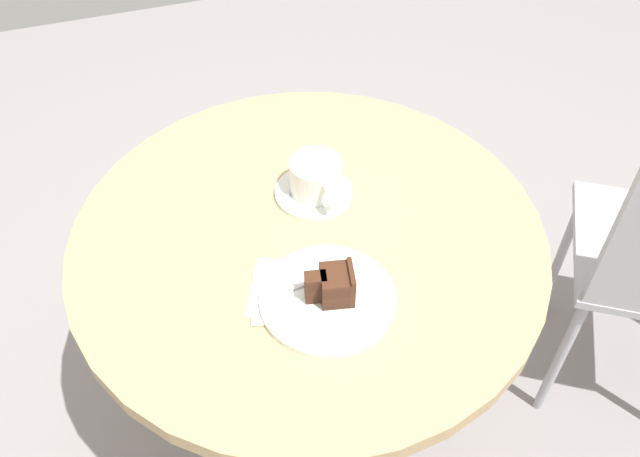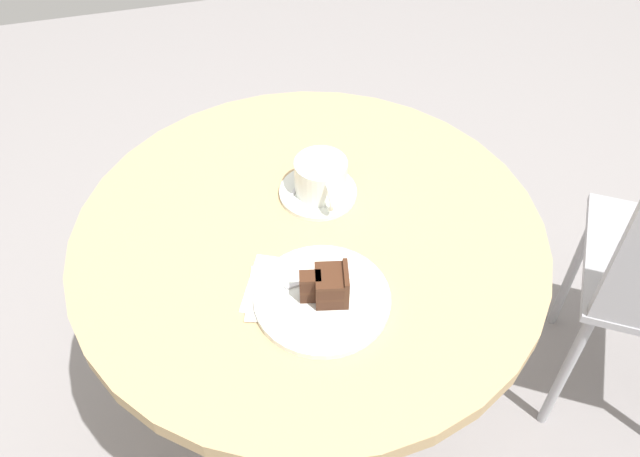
{
  "view_description": "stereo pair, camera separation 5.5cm",
  "coord_description": "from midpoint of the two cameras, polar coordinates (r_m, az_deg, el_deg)",
  "views": [
    {
      "loc": [
        0.8,
        -0.24,
        1.61
      ],
      "look_at": [
        0.03,
        0.01,
        0.74
      ],
      "focal_mm": 38.0,
      "sensor_mm": 36.0,
      "label": 1
    },
    {
      "loc": [
        0.82,
        -0.18,
        1.61
      ],
      "look_at": [
        0.03,
        0.01,
        0.74
      ],
      "focal_mm": 38.0,
      "sensor_mm": 36.0,
      "label": 2
    }
  ],
  "objects": [
    {
      "name": "coffee_cup",
      "position": [
        1.28,
        -1.53,
        4.38
      ],
      "size": [
        0.14,
        0.1,
        0.07
      ],
      "color": "silver",
      "rests_on": "saucer"
    },
    {
      "name": "napkin",
      "position": [
        1.15,
        -4.08,
        -5.42
      ],
      "size": [
        0.17,
        0.17,
        0.0
      ],
      "rotation": [
        0.0,
        0.0,
        5.86
      ],
      "color": "silver",
      "rests_on": "cafe_table"
    },
    {
      "name": "cake_plate",
      "position": [
        1.13,
        -0.75,
        -5.96
      ],
      "size": [
        0.23,
        0.23,
        0.01
      ],
      "color": "silver",
      "rests_on": "cafe_table"
    },
    {
      "name": "saucer",
      "position": [
        1.3,
        -1.75,
        3.03
      ],
      "size": [
        0.15,
        0.15,
        0.01
      ],
      "color": "silver",
      "rests_on": "cafe_table"
    },
    {
      "name": "ground_plane",
      "position": [
        1.82,
        -1.61,
        -15.59
      ],
      "size": [
        4.4,
        4.4,
        0.01
      ],
      "primitive_type": "cube",
      "color": "gray",
      "rests_on": "ground"
    },
    {
      "name": "cake_slice",
      "position": [
        1.11,
        -0.25,
        -4.83
      ],
      "size": [
        0.07,
        0.09,
        0.06
      ],
      "rotation": [
        0.0,
        0.0,
        4.51
      ],
      "color": "#422619",
      "rests_on": "cake_plate"
    },
    {
      "name": "cafe_table",
      "position": [
        1.32,
        -2.15,
        -3.62
      ],
      "size": [
        0.87,
        0.87,
        0.7
      ],
      "color": "tan",
      "rests_on": "ground"
    },
    {
      "name": "teaspoon",
      "position": [
        1.32,
        -3.17,
        4.2
      ],
      "size": [
        0.08,
        0.06,
        0.0
      ],
      "rotation": [
        0.0,
        0.0,
        2.53
      ],
      "color": "silver",
      "rests_on": "saucer"
    },
    {
      "name": "fork",
      "position": [
        1.16,
        0.05,
        -3.83
      ],
      "size": [
        0.03,
        0.14,
        0.0
      ],
      "rotation": [
        0.0,
        0.0,
        1.67
      ],
      "color": "silver",
      "rests_on": "cake_plate"
    }
  ]
}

